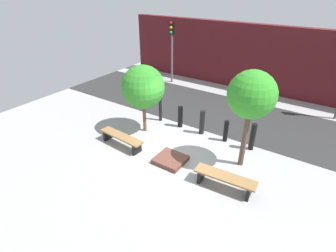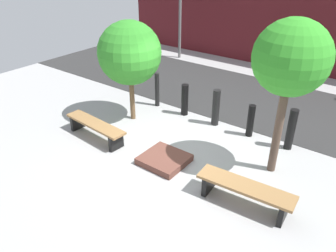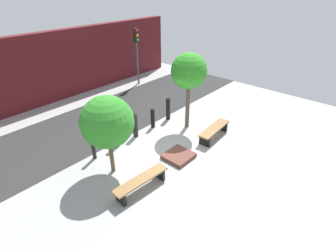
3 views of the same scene
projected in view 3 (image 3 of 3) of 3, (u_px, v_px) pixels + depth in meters
ground_plane at (169, 153)px, 10.20m from camera, size 18.00×18.00×0.00m
road_strip at (104, 119)px, 12.61m from camera, size 18.00×4.11×0.01m
building_facade at (55, 67)px, 13.96m from camera, size 16.20×0.50×3.63m
bench_left at (141, 182)px, 8.27m from camera, size 1.99×0.55×0.46m
bench_right at (214, 130)px, 11.04m from camera, size 1.92×0.60×0.47m
planter_bed at (179, 156)px, 9.90m from camera, size 1.02×0.97×0.16m
tree_behind_left_bench at (107, 122)px, 8.30m from camera, size 1.73×1.73×2.83m
tree_behind_right_bench at (189, 72)px, 10.76m from camera, size 1.51×1.51×3.37m
bollard_far_left at (93, 146)px, 9.65m from camera, size 0.14×0.14×1.08m
bollard_left at (116, 136)px, 10.37m from camera, size 0.21×0.21×0.96m
bollard_center at (135, 125)px, 11.04m from camera, size 0.21×0.21×1.05m
bollard_right at (153, 118)px, 11.76m from camera, size 0.18×0.18×0.89m
bollard_far_right at (168, 109)px, 12.41m from camera, size 0.20×0.20×1.08m
traffic_light_mid_west at (137, 46)px, 15.76m from camera, size 0.28×0.27×3.39m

